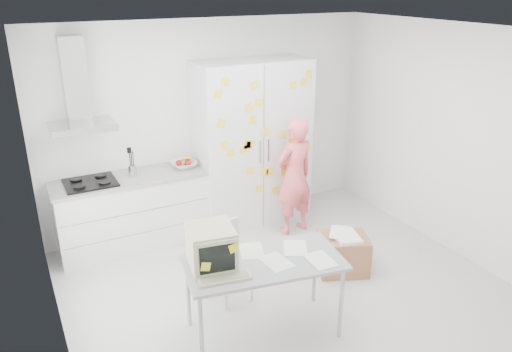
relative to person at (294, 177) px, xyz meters
name	(u,v)px	position (x,y,z in m)	size (l,w,h in m)	color
floor	(285,288)	(-0.77, -1.10, -0.79)	(4.50, 4.00, 0.02)	silver
walls	(255,152)	(-0.77, -0.38, 0.57)	(4.52, 4.01, 2.70)	white
ceiling	(292,31)	(-0.77, -1.10, 1.92)	(4.50, 4.00, 0.02)	white
counter_run	(133,211)	(-1.97, 0.60, -0.30)	(1.84, 0.63, 1.28)	white
range_hood	(77,93)	(-2.42, 0.74, 1.18)	(0.70, 0.48, 1.01)	silver
tall_cabinet	(252,144)	(-0.32, 0.57, 0.32)	(1.50, 0.68, 2.20)	silver
person	(294,177)	(0.00, 0.00, 0.00)	(0.57, 0.37, 1.55)	#FF636A
desk	(231,255)	(-1.60, -1.53, 0.09)	(1.53, 0.94, 1.14)	gray
chair	(228,256)	(-1.37, -0.94, -0.30)	(0.40, 0.40, 0.83)	silver
cardboard_box	(343,253)	(-0.01, -1.10, -0.55)	(0.67, 0.61, 0.48)	#A16B45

